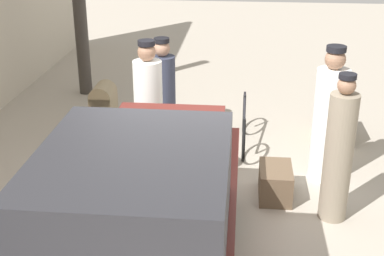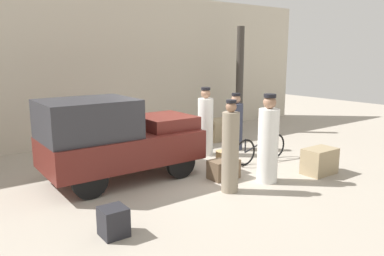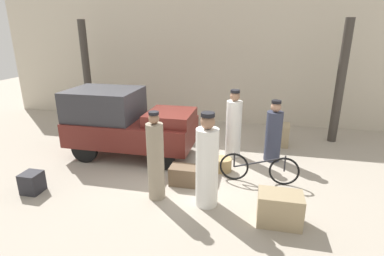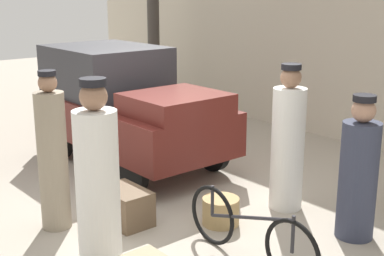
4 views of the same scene
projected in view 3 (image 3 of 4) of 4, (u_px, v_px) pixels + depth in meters
The scene contains 15 objects.
ground_plane at pixel (183, 166), 7.50m from camera, with size 30.00×30.00×0.00m, color #A89E8E.
station_building_facade at pixel (210, 59), 10.57m from camera, with size 16.00×0.15×4.50m.
canopy_pillar_left at pixel (87, 74), 10.27m from camera, with size 0.25×0.25×3.56m.
canopy_pillar_right at pixel (340, 83), 8.63m from camera, with size 0.25×0.25×3.56m.
truck at pixel (125, 121), 7.94m from camera, with size 3.28×1.61×1.77m.
bicycle at pixel (259, 168), 6.60m from camera, with size 1.73×0.04×0.69m.
wicker_basket at pixel (223, 164), 7.21m from camera, with size 0.43×0.43×0.32m.
conductor_in_dark_uniform at pixel (207, 165), 5.61m from camera, with size 0.43×0.43×1.86m.
porter_lifting_near_truck at pixel (234, 127), 7.86m from camera, with size 0.41×0.41×1.80m.
porter_standing_middle at pixel (156, 159), 5.85m from camera, with size 0.33×0.33×1.81m.
porter_with_bicycle at pixel (274, 134), 7.63m from camera, with size 0.41×0.41×1.59m.
suitcase_tan_flat at pixel (32, 183), 6.24m from camera, with size 0.38×0.38×0.44m.
trunk_wicker_pale at pixel (280, 209), 5.21m from camera, with size 0.76×0.49×0.58m.
suitcase_black_upright at pixel (185, 175), 6.58m from camera, with size 0.64×0.41×0.41m.
trunk_barrel_dark at pixel (279, 133), 8.67m from camera, with size 0.51×0.38×0.74m.
Camera 3 is at (1.69, -6.61, 3.27)m, focal length 28.00 mm.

